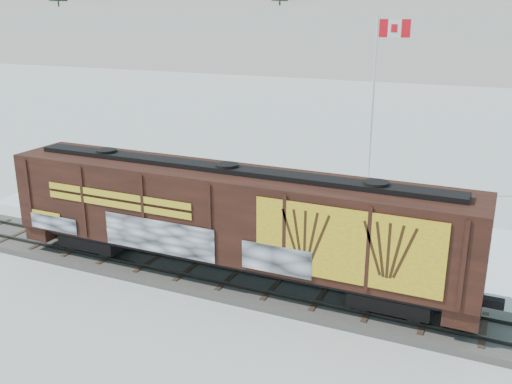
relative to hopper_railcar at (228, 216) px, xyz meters
The scene contains 8 objects.
ground 3.69m from the hopper_railcar, ahead, with size 500.00×500.00×0.00m, color white.
rail_track 3.57m from the hopper_railcar, ahead, with size 50.00×3.40×0.43m.
parking_strip 8.36m from the hopper_railcar, 74.44° to the left, with size 40.00×8.00×0.03m, color white.
hopper_railcar is the anchor object (origin of this frame).
flagpole 14.31m from the hopper_railcar, 79.69° to the left, with size 2.30×0.90×10.79m.
car_silver 11.10m from the hopper_railcar, 146.16° to the left, with size 1.83×4.56×1.55m, color silver.
car_white 6.85m from the hopper_railcar, 79.34° to the left, with size 1.48×4.25×1.40m, color white.
car_dark 9.62m from the hopper_railcar, 56.27° to the left, with size 1.80×4.43×1.29m, color #202329.
Camera 1 is at (8.03, -19.43, 10.98)m, focal length 40.00 mm.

